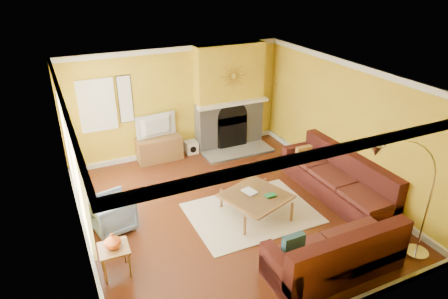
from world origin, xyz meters
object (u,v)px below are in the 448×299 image
media_console (159,149)px  side_table (115,261)px  arc_lamp (401,205)px  coffee_table (255,204)px  sectional_sofa (306,198)px  armchair (113,214)px

media_console → side_table: bearing=-116.6°
arc_lamp → side_table: bearing=157.3°
side_table → arc_lamp: 4.50m
coffee_table → media_console: 3.26m
sectional_sofa → arc_lamp: 1.90m
sectional_sofa → coffee_table: 0.97m
media_console → side_table: 4.03m
sectional_sofa → coffee_table: bearing=148.0°
coffee_table → sectional_sofa: bearing=-32.0°
armchair → side_table: (-0.20, -1.20, -0.08)m
sectional_sofa → arc_lamp: bearing=-74.6°
coffee_table → media_console: (-1.00, 3.10, 0.08)m
coffee_table → side_table: 2.84m
media_console → side_table: (-1.80, -3.60, -0.05)m
armchair → side_table: 1.22m
side_table → sectional_sofa: bearing=0.0°
armchair → media_console: bearing=-45.4°
coffee_table → arc_lamp: (1.27, -2.20, 0.94)m
side_table → coffee_table: bearing=10.1°
media_console → armchair: size_ratio=1.50×
armchair → side_table: bearing=158.8°
arc_lamp → armchair: bearing=143.1°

